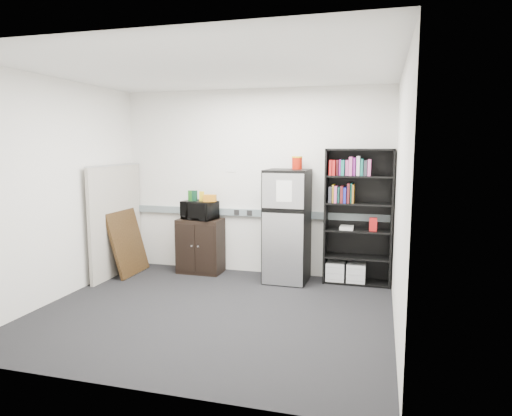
# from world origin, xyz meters

# --- Properties ---
(floor) EXTENTS (4.00, 4.00, 0.00)m
(floor) POSITION_xyz_m (0.00, 0.00, 0.00)
(floor) COLOR black
(floor) RESTS_ON ground
(wall_back) EXTENTS (4.00, 0.02, 2.70)m
(wall_back) POSITION_xyz_m (0.00, 1.75, 1.35)
(wall_back) COLOR white
(wall_back) RESTS_ON floor
(wall_right) EXTENTS (0.02, 3.50, 2.70)m
(wall_right) POSITION_xyz_m (2.00, 0.00, 1.35)
(wall_right) COLOR white
(wall_right) RESTS_ON floor
(wall_left) EXTENTS (0.02, 3.50, 2.70)m
(wall_left) POSITION_xyz_m (-2.00, 0.00, 1.35)
(wall_left) COLOR white
(wall_left) RESTS_ON floor
(ceiling) EXTENTS (4.00, 3.50, 0.02)m
(ceiling) POSITION_xyz_m (0.00, 0.00, 2.70)
(ceiling) COLOR white
(ceiling) RESTS_ON wall_back
(electrical_raceway) EXTENTS (3.92, 0.05, 0.10)m
(electrical_raceway) POSITION_xyz_m (0.00, 1.72, 0.90)
(electrical_raceway) COLOR slate
(electrical_raceway) RESTS_ON wall_back
(wall_note) EXTENTS (0.14, 0.00, 0.10)m
(wall_note) POSITION_xyz_m (-0.35, 1.74, 1.55)
(wall_note) COLOR white
(wall_note) RESTS_ON wall_back
(bookshelf) EXTENTS (0.90, 0.34, 1.85)m
(bookshelf) POSITION_xyz_m (1.51, 1.57, 0.97)
(bookshelf) COLOR black
(bookshelf) RESTS_ON floor
(cubicle_partition) EXTENTS (0.06, 1.30, 1.62)m
(cubicle_partition) POSITION_xyz_m (-1.90, 1.08, 0.81)
(cubicle_partition) COLOR gray
(cubicle_partition) RESTS_ON floor
(cabinet) EXTENTS (0.65, 0.43, 0.81)m
(cabinet) POSITION_xyz_m (-0.76, 1.50, 0.40)
(cabinet) COLOR black
(cabinet) RESTS_ON floor
(microwave) EXTENTS (0.55, 0.43, 0.27)m
(microwave) POSITION_xyz_m (-0.76, 1.48, 0.94)
(microwave) COLOR black
(microwave) RESTS_ON cabinet
(snack_box_a) EXTENTS (0.08, 0.07, 0.15)m
(snack_box_a) POSITION_xyz_m (-0.91, 1.52, 1.16)
(snack_box_a) COLOR #1B5919
(snack_box_a) RESTS_ON microwave
(snack_box_b) EXTENTS (0.07, 0.05, 0.15)m
(snack_box_b) POSITION_xyz_m (-0.85, 1.52, 1.16)
(snack_box_b) COLOR #0B321E
(snack_box_b) RESTS_ON microwave
(snack_box_c) EXTENTS (0.08, 0.07, 0.14)m
(snack_box_c) POSITION_xyz_m (-0.73, 1.52, 1.15)
(snack_box_c) COLOR gold
(snack_box_c) RESTS_ON microwave
(snack_bag) EXTENTS (0.19, 0.12, 0.10)m
(snack_bag) POSITION_xyz_m (-0.59, 1.47, 1.13)
(snack_bag) COLOR #C57413
(snack_bag) RESTS_ON microwave
(refrigerator) EXTENTS (0.60, 0.62, 1.57)m
(refrigerator) POSITION_xyz_m (0.57, 1.42, 0.78)
(refrigerator) COLOR black
(refrigerator) RESTS_ON floor
(coffee_can) EXTENTS (0.15, 0.15, 0.20)m
(coffee_can) POSITION_xyz_m (0.68, 1.55, 1.66)
(coffee_can) COLOR #A41707
(coffee_can) RESTS_ON refrigerator
(framed_poster) EXTENTS (0.29, 0.75, 0.94)m
(framed_poster) POSITION_xyz_m (-1.77, 1.15, 0.48)
(framed_poster) COLOR black
(framed_poster) RESTS_ON floor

